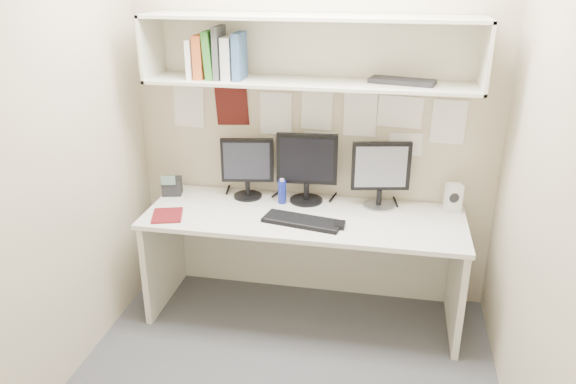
% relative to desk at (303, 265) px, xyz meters
% --- Properties ---
extents(floor, '(2.40, 2.00, 0.01)m').
position_rel_desk_xyz_m(floor, '(0.00, -0.65, -0.37)').
color(floor, '#434448').
rests_on(floor, ground).
extents(wall_back, '(2.40, 0.02, 2.60)m').
position_rel_desk_xyz_m(wall_back, '(0.00, 0.35, 0.93)').
color(wall_back, '#BBAD8F').
rests_on(wall_back, ground).
extents(wall_front, '(2.40, 0.02, 2.60)m').
position_rel_desk_xyz_m(wall_front, '(0.00, -1.65, 0.93)').
color(wall_front, '#BBAD8F').
rests_on(wall_front, ground).
extents(wall_left, '(0.02, 2.00, 2.60)m').
position_rel_desk_xyz_m(wall_left, '(-1.20, -0.65, 0.93)').
color(wall_left, '#BBAD8F').
rests_on(wall_left, ground).
extents(wall_right, '(0.02, 2.00, 2.60)m').
position_rel_desk_xyz_m(wall_right, '(1.20, -0.65, 0.93)').
color(wall_right, '#BBAD8F').
rests_on(wall_right, ground).
extents(desk, '(2.00, 0.70, 0.73)m').
position_rel_desk_xyz_m(desk, '(0.00, 0.00, 0.00)').
color(desk, silver).
rests_on(desk, floor).
extents(overhead_hutch, '(2.00, 0.38, 0.40)m').
position_rel_desk_xyz_m(overhead_hutch, '(0.00, 0.21, 1.35)').
color(overhead_hutch, beige).
rests_on(overhead_hutch, wall_back).
extents(pinned_papers, '(1.92, 0.01, 0.48)m').
position_rel_desk_xyz_m(pinned_papers, '(0.00, 0.34, 0.88)').
color(pinned_papers, white).
rests_on(pinned_papers, wall_back).
extents(monitor_left, '(0.35, 0.19, 0.41)m').
position_rel_desk_xyz_m(monitor_left, '(-0.42, 0.22, 0.59)').
color(monitor_left, black).
rests_on(monitor_left, desk).
extents(monitor_center, '(0.40, 0.22, 0.46)m').
position_rel_desk_xyz_m(monitor_center, '(-0.02, 0.22, 0.62)').
color(monitor_center, black).
rests_on(monitor_center, desk).
extents(monitor_right, '(0.37, 0.20, 0.43)m').
position_rel_desk_xyz_m(monitor_right, '(0.46, 0.22, 0.60)').
color(monitor_right, '#A5A5AA').
rests_on(monitor_right, desk).
extents(keyboard, '(0.50, 0.26, 0.02)m').
position_rel_desk_xyz_m(keyboard, '(0.01, -0.13, 0.38)').
color(keyboard, black).
rests_on(keyboard, desk).
extents(mouse, '(0.06, 0.10, 0.03)m').
position_rel_desk_xyz_m(mouse, '(0.24, -0.14, 0.38)').
color(mouse, black).
rests_on(mouse, desk).
extents(speaker, '(0.11, 0.12, 0.18)m').
position_rel_desk_xyz_m(speaker, '(0.92, 0.23, 0.45)').
color(speaker, silver).
rests_on(speaker, desk).
extents(blue_bottle, '(0.05, 0.05, 0.17)m').
position_rel_desk_xyz_m(blue_bottle, '(-0.17, 0.15, 0.44)').
color(blue_bottle, navy).
rests_on(blue_bottle, desk).
extents(maroon_notebook, '(0.24, 0.26, 0.01)m').
position_rel_desk_xyz_m(maroon_notebook, '(-0.84, -0.19, 0.37)').
color(maroon_notebook, '#5F1014').
rests_on(maroon_notebook, desk).
extents(desk_phone, '(0.15, 0.14, 0.15)m').
position_rel_desk_xyz_m(desk_phone, '(-0.94, 0.16, 0.42)').
color(desk_phone, black).
rests_on(desk_phone, desk).
extents(book_stack, '(0.34, 0.19, 0.31)m').
position_rel_desk_xyz_m(book_stack, '(-0.57, 0.14, 1.31)').
color(book_stack, white).
rests_on(book_stack, overhead_hutch).
extents(hutch_tray, '(0.40, 0.23, 0.03)m').
position_rel_desk_xyz_m(hutch_tray, '(0.54, 0.18, 1.19)').
color(hutch_tray, black).
rests_on(hutch_tray, overhead_hutch).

